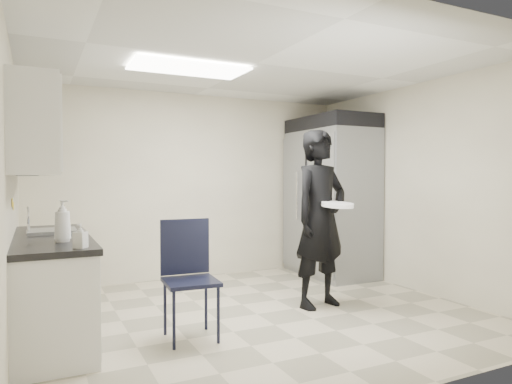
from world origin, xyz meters
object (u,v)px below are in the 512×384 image
folding_chair (191,282)px  man_tuxedo (320,218)px  commercial_fridge (331,203)px  lower_counter (52,289)px

folding_chair → man_tuxedo: man_tuxedo is taller
commercial_fridge → man_tuxedo: 1.69m
folding_chair → man_tuxedo: (1.61, 0.36, 0.47)m
folding_chair → man_tuxedo: size_ratio=0.52×
lower_counter → folding_chair: bearing=-28.3°
lower_counter → commercial_fridge: size_ratio=0.90×
folding_chair → lower_counter: bearing=155.5°
lower_counter → man_tuxedo: (2.71, -0.24, 0.55)m
man_tuxedo → commercial_fridge: bearing=39.2°
lower_counter → man_tuxedo: 2.78m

